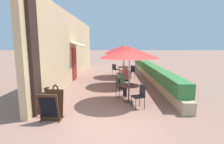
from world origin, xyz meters
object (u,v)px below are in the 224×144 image
seated_patron_mid_right (125,76)px  cafe_chair_far_left (132,71)px  cafe_chair_mid_left (121,74)px  bicycle_leaning (50,97)px  patio_umbrella_near (129,52)px  cafe_chair_near_left (120,86)px  menu_board (51,106)px  cafe_chair_far_right (115,69)px  patio_table_far (123,69)px  coffee_cup_near (132,84)px  coffee_cup_mid (123,73)px  seated_patron_near_left (122,82)px  coffee_cup_far (123,66)px  cafe_chair_near_right (140,95)px  patio_table_mid (124,76)px  cafe_chair_mid_right (127,79)px  patio_umbrella_far (123,48)px  patio_umbrella_mid (124,50)px  patio_table_near (129,89)px

seated_patron_mid_right → cafe_chair_far_left: 3.08m
cafe_chair_mid_left → bicycle_leaning: 5.07m
patio_umbrella_near → cafe_chair_near_left: 1.71m
cafe_chair_far_left → menu_board: 7.58m
cafe_chair_far_left → cafe_chair_far_right: size_ratio=1.00×
patio_table_far → cafe_chair_far_left: size_ratio=0.96×
patio_umbrella_near → cafe_chair_near_left: (-0.35, 0.68, -1.53)m
coffee_cup_near → coffee_cup_mid: bearing=94.2°
seated_patron_near_left → coffee_cup_far: 5.00m
cafe_chair_near_right → coffee_cup_mid: bearing=-14.2°
patio_table_mid → cafe_chair_mid_right: (0.13, -0.75, -0.02)m
patio_umbrella_near → patio_umbrella_far: size_ratio=1.00×
patio_umbrella_mid → menu_board: (-2.55, -4.61, -1.60)m
cafe_chair_near_left → bicycle_leaning: (-2.71, -1.18, -0.15)m
cafe_chair_mid_right → seated_patron_mid_right: seated_patron_mid_right is taller
patio_table_mid → menu_board: 5.27m
cafe_chair_near_left → patio_umbrella_far: patio_umbrella_far is taller
cafe_chair_mid_left → cafe_chair_far_right: same height
cafe_chair_near_right → patio_table_far: 6.33m
seated_patron_near_left → patio_umbrella_far: 5.12m
coffee_cup_mid → cafe_chair_far_right: cafe_chair_far_right is taller
patio_table_mid → bicycle_leaning: bicycle_leaning is taller
patio_umbrella_near → menu_board: (-2.58, -1.70, -1.60)m
patio_table_near → coffee_cup_near: coffee_cup_near is taller
cafe_chair_mid_left → patio_umbrella_far: 2.52m
coffee_cup_near → bicycle_leaning: bicycle_leaning is taller
patio_umbrella_far → coffee_cup_far: size_ratio=26.02×
cafe_chair_far_left → coffee_cup_far: cafe_chair_far_left is taller
coffee_cup_mid → seated_patron_mid_right: bearing=-83.5°
coffee_cup_mid → patio_umbrella_far: (0.16, 2.78, 1.29)m
coffee_cup_far → bicycle_leaning: bicycle_leaning is taller
patio_table_far → cafe_chair_near_left: bearing=-94.7°
cafe_chair_mid_left → seated_patron_mid_right: bearing=1.6°
seated_patron_mid_right → patio_umbrella_far: patio_umbrella_far is taller
patio_table_near → patio_table_far: size_ratio=1.00×
cafe_chair_near_right → cafe_chair_far_left: bearing=-24.3°
patio_umbrella_far → menu_board: bearing=-109.8°
patio_table_near → menu_board: (-2.58, -1.70, -0.08)m
patio_umbrella_mid → cafe_chair_near_left: bearing=-97.9°
patio_umbrella_near → cafe_chair_far_left: size_ratio=2.69×
seated_patron_near_left → cafe_chair_near_right: (0.59, -1.39, -0.17)m
coffee_cup_near → cafe_chair_mid_left: bearing=94.4°
seated_patron_near_left → seated_patron_mid_right: bearing=149.8°
patio_umbrella_far → coffee_cup_near: bearing=-89.5°
patio_table_mid → patio_umbrella_far: size_ratio=0.36×
patio_umbrella_mid → coffee_cup_far: 3.09m
cafe_chair_far_left → patio_umbrella_near: bearing=128.3°
cafe_chair_far_left → coffee_cup_far: 0.84m
coffee_cup_near → seated_patron_mid_right: (-0.13, 2.15, -0.07)m
coffee_cup_far → cafe_chair_mid_right: bearing=-89.5°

